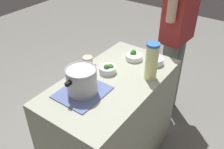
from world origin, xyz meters
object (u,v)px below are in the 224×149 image
object	(u,v)px
cooking_pot	(82,80)
lemonade_pitcher	(152,61)
broccoli_bowl_front	(108,69)
person_cook	(176,38)
broccoli_bowl_back	(155,61)
broccoli_bowl_center	(134,56)
mason_jar	(88,64)

from	to	relation	value
cooking_pot	lemonade_pitcher	distance (m)	0.52
broccoli_bowl_front	person_cook	size ratio (longest dim) A/B	0.08
broccoli_bowl_back	broccoli_bowl_center	bearing A→B (deg)	99.46
lemonade_pitcher	broccoli_bowl_center	distance (m)	0.31
person_cook	lemonade_pitcher	bearing A→B (deg)	-172.23
cooking_pot	broccoli_bowl_front	distance (m)	0.31
broccoli_bowl_front	person_cook	bearing A→B (deg)	-13.76
mason_jar	broccoli_bowl_front	xyz separation A→B (m)	(0.07, -0.13, -0.03)
broccoli_bowl_front	broccoli_bowl_center	xyz separation A→B (m)	(0.29, -0.05, -0.00)
broccoli_bowl_back	lemonade_pitcher	bearing A→B (deg)	-162.33
person_cook	cooking_pot	bearing A→B (deg)	170.29
lemonade_pitcher	person_cook	bearing A→B (deg)	7.77
broccoli_bowl_front	lemonade_pitcher	bearing A→B (deg)	-67.06
cooking_pot	broccoli_bowl_back	bearing A→B (deg)	-20.00
broccoli_bowl_front	person_cook	xyz separation A→B (m)	(0.82, -0.20, -0.00)
broccoli_bowl_center	person_cook	size ratio (longest dim) A/B	0.09
lemonade_pitcher	broccoli_bowl_center	xyz separation A→B (m)	(0.16, 0.24, -0.12)
cooking_pot	lemonade_pitcher	world-z (taller)	lemonade_pitcher
broccoli_bowl_center	person_cook	xyz separation A→B (m)	(0.53, -0.15, 0.00)
lemonade_pitcher	mason_jar	bearing A→B (deg)	114.79
broccoli_bowl_back	person_cook	size ratio (longest dim) A/B	0.08
cooking_pot	broccoli_bowl_back	distance (m)	0.67
cooking_pot	broccoli_bowl_center	size ratio (longest dim) A/B	2.01
broccoli_bowl_front	person_cook	world-z (taller)	person_cook
cooking_pot	broccoli_bowl_center	bearing A→B (deg)	-4.50
broccoli_bowl_front	broccoli_bowl_center	bearing A→B (deg)	-10.81
mason_jar	person_cook	size ratio (longest dim) A/B	0.08
lemonade_pitcher	mason_jar	xyz separation A→B (m)	(-0.20, 0.43, -0.08)
lemonade_pitcher	broccoli_bowl_back	size ratio (longest dim) A/B	2.20
cooking_pot	broccoli_bowl_back	world-z (taller)	cooking_pot
lemonade_pitcher	broccoli_bowl_back	world-z (taller)	lemonade_pitcher
lemonade_pitcher	mason_jar	size ratio (longest dim) A/B	2.28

